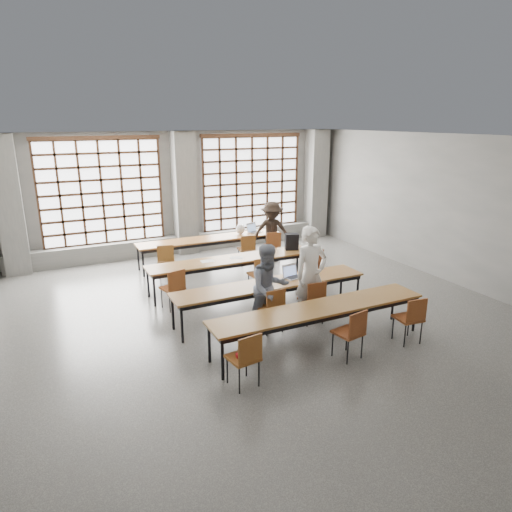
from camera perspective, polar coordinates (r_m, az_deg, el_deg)
The scene contains 38 objects.
floor at distance 9.26m, azimuth 1.25°, elevation -7.63°, with size 11.00×11.00×0.00m, color #4A4A48.
ceiling at distance 8.44m, azimuth 1.41°, elevation 14.57°, with size 11.00×11.00×0.00m, color silver.
wall_back at distance 13.72m, azimuth -9.28°, elevation 7.87°, with size 10.00×10.00×0.00m, color #5E5E5B.
wall_right at distance 11.78m, azimuth 23.63°, elevation 5.23°, with size 11.00×11.00×0.00m, color #5E5E5B.
column_left at distance 12.91m, azimuth -28.46°, elevation 5.51°, with size 0.60×0.55×3.50m, color #5D5D5A.
column_mid at distance 13.45m, azimuth -8.93°, elevation 7.71°, with size 0.60×0.55×3.50m, color #5D5D5A.
column_right at distance 15.36m, azimuth 7.51°, elevation 8.88°, with size 0.60×0.55×3.50m, color #5D5D5A.
window_left at distance 13.16m, azimuth -18.69°, elevation 7.50°, with size 3.32×0.12×3.00m.
window_right at distance 14.42m, azimuth -0.53°, elevation 9.11°, with size 3.32×0.12×3.00m.
sill_ledge at distance 13.84m, azimuth -8.75°, elevation 1.61°, with size 9.80×0.35×0.50m, color #5D5D5A.
desk_row_a at distance 12.43m, azimuth -5.65°, elevation 1.98°, with size 4.00×0.70×0.73m.
desk_row_b at distance 10.57m, azimuth -2.93°, elevation -0.63°, with size 4.00×0.70×0.73m.
desk_row_c at distance 9.02m, azimuth 1.87°, elevation -3.74°, with size 4.00×0.70×0.73m.
desk_row_d at distance 7.97m, azimuth 7.97°, elevation -6.77°, with size 4.00×0.70×0.73m.
chair_back_left at distance 11.49m, azimuth -11.20°, elevation -0.18°, with size 0.52×0.52×0.88m.
chair_back_mid at distance 12.19m, azimuth -1.13°, elevation 1.14°, with size 0.48×0.48×0.88m.
chair_back_right at distance 12.53m, azimuth 2.14°, elevation 1.56°, with size 0.53×0.53×0.88m.
chair_mid_left at distance 9.57m, azimuth -10.21°, elevation -3.60°, with size 0.51×0.51×0.88m.
chair_mid_centre at distance 10.23m, azimuth 0.52°, elevation -1.97°, with size 0.42×0.43×0.88m.
chair_mid_right at distance 10.89m, azimuth 7.18°, elevation -0.92°, with size 0.46×0.47×0.88m.
chair_front_left at distance 8.42m, azimuth 2.07°, elevation -6.22°, with size 0.45×0.45×0.88m.
chair_front_right at distance 8.84m, azimuth 7.20°, elevation -5.19°, with size 0.44×0.45×0.88m.
chair_near_left at distance 6.78m, azimuth -1.29°, elevation -12.24°, with size 0.48×0.48×0.88m.
chair_near_mid at distance 7.68m, azimuth 11.90°, elevation -8.98°, with size 0.49×0.49×0.88m.
chair_near_right at distance 8.46m, azimuth 18.85°, elevation -7.04°, with size 0.46×0.46×0.88m.
student_male at distance 8.80m, azimuth 6.87°, elevation -2.38°, with size 0.70×0.46×1.91m, color white.
student_female at distance 8.41m, azimuth 1.65°, elevation -4.05°, with size 0.81×0.63×1.67m, color #19284D.
student_back at distance 12.58m, azimuth 1.98°, elevation 3.04°, with size 1.08×0.62×1.68m, color black.
laptop_front at distance 9.31m, azimuth 4.52°, elevation -2.28°, with size 0.40×0.35×0.26m.
laptop_back at distance 13.00m, azimuth -0.32°, elevation 3.29°, with size 0.44×0.41×0.26m.
mouse at distance 9.43m, azimuth 7.06°, elevation -2.39°, with size 0.10×0.06×0.04m, color white.
green_box at distance 9.03m, azimuth 1.36°, elevation -2.97°, with size 0.25×0.09×0.09m, color #2F882C.
phone at distance 8.99m, azimuth 3.19°, elevation -3.33°, with size 0.13×0.06×0.01m, color black.
paper_sheet_a at distance 10.39m, azimuth -6.09°, elevation -0.63°, with size 0.30×0.21×0.00m, color white.
paper_sheet_c at distance 10.59m, azimuth -2.44°, elevation -0.22°, with size 0.30×0.21×0.00m, color white.
backpack at distance 11.23m, azimuth 4.48°, elevation 1.80°, with size 0.32×0.20×0.40m, color black.
plastic_bag at distance 12.75m, azimuth -1.96°, elevation 3.39°, with size 0.26×0.21×0.29m, color white.
red_pouch at distance 6.86m, azimuth -1.66°, elevation -12.24°, with size 0.20×0.08×0.06m, color #B4161B.
Camera 1 is at (-3.85, -7.50, 3.83)m, focal length 32.00 mm.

